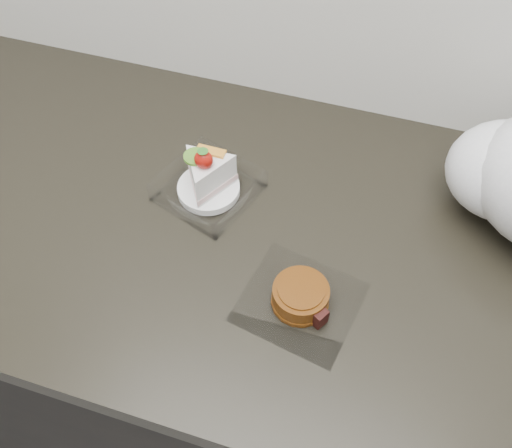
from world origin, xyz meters
The scene contains 3 objects.
counter centered at (0.00, 1.69, 0.45)m, with size 2.04×0.64×0.90m.
cake_tray centered at (-0.11, 1.73, 0.93)m, with size 0.17×0.17×0.11m.
mooncake_wrap centered at (0.08, 1.58, 0.91)m, with size 0.18×0.17×0.04m.
Camera 1 is at (0.14, 1.19, 1.60)m, focal length 40.00 mm.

